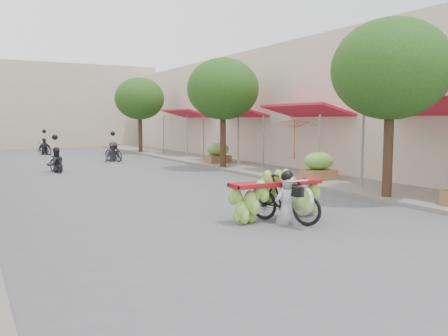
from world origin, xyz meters
TOP-DOWN VIEW (x-y plane):
  - ground at (0.00, 0.00)m, footprint 120.00×120.00m
  - sidewalk_right at (7.00, 15.00)m, footprint 4.00×60.00m
  - shophouse_row_right at (11.99, 14.00)m, footprint 9.77×40.00m
  - far_building at (0.00, 38.00)m, footprint 20.00×6.00m
  - street_tree_near at (5.40, 4.00)m, footprint 3.40×3.40m
  - street_tree_mid at (5.40, 14.00)m, footprint 3.40×3.40m
  - street_tree_far at (5.40, 26.00)m, footprint 3.40×3.40m
  - produce_crate_mid at (6.20, 8.00)m, footprint 1.20×0.88m
  - produce_crate_far at (6.20, 16.00)m, footprint 1.20×0.88m
  - banana_motorbike at (0.99, 3.11)m, footprint 2.32×1.95m
  - market_umbrella at (6.24, 9.49)m, footprint 2.13×2.13m
  - pedestrian at (5.98, 16.14)m, footprint 0.88×0.60m
  - bg_motorbike_a at (-1.81, 16.49)m, footprint 0.85×1.61m
  - bg_motorbike_b at (1.96, 20.61)m, footprint 1.16×1.85m
  - bg_motorbike_c at (-0.66, 27.82)m, footprint 1.09×1.57m

SIDE VIEW (x-z plane):
  - ground at x=0.00m, z-range 0.00..0.00m
  - sidewalk_right at x=7.00m, z-range 0.00..0.12m
  - banana_motorbike at x=0.99m, z-range -0.33..1.71m
  - produce_crate_mid at x=6.20m, z-range 0.13..1.29m
  - produce_crate_far at x=6.20m, z-range 0.13..1.29m
  - bg_motorbike_a at x=-1.81m, z-range -0.22..1.73m
  - bg_motorbike_c at x=-0.66m, z-range -0.15..1.80m
  - bg_motorbike_b at x=1.96m, z-range -0.14..1.81m
  - pedestrian at x=5.98m, z-range 0.12..1.78m
  - market_umbrella at x=6.24m, z-range 1.60..3.25m
  - shophouse_row_right at x=11.99m, z-range 0.00..6.00m
  - far_building at x=0.00m, z-range 0.00..7.00m
  - street_tree_near at x=5.40m, z-range 1.16..6.41m
  - street_tree_mid at x=5.40m, z-range 1.16..6.41m
  - street_tree_far at x=5.40m, z-range 1.16..6.41m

